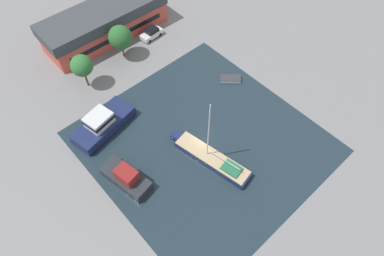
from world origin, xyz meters
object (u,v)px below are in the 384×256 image
sailboat_moored (211,158)px  small_dinghy (231,79)px  warehouse_building (105,22)px  cabin_boat (126,177)px  motor_cruiser (102,124)px  quay_tree_by_water (120,37)px  parked_car (151,33)px  quay_tree_near_building (82,66)px

sailboat_moored → small_dinghy: (13.10, 8.96, -0.36)m
warehouse_building → cabin_boat: (-14.95, -26.91, -1.71)m
motor_cruiser → cabin_boat: motor_cruiser is taller
sailboat_moored → small_dinghy: size_ratio=3.63×
small_dinghy → sailboat_moored: bearing=-12.1°
quay_tree_by_water → warehouse_building: bearing=81.1°
small_dinghy → parked_car: bearing=-126.8°
warehouse_building → cabin_boat: 30.83m
quay_tree_by_water → parked_car: size_ratio=1.41×
parked_car → small_dinghy: bearing=-175.0°
warehouse_building → sailboat_moored: 32.47m
warehouse_building → parked_car: warehouse_building is taller
warehouse_building → sailboat_moored: sailboat_moored is taller
parked_car → motor_cruiser: (-18.13, -11.58, 0.35)m
cabin_boat → quay_tree_by_water: bearing=45.0°
parked_car → sailboat_moored: (-10.13, -26.21, -0.24)m
motor_cruiser → small_dinghy: (21.09, -5.67, -0.95)m
small_dinghy → warehouse_building: bearing=-115.9°
quay_tree_near_building → cabin_boat: quay_tree_near_building is taller
sailboat_moored → cabin_boat: sailboat_moored is taller
parked_car → small_dinghy: size_ratio=1.24×
quay_tree_by_water → parked_car: (6.79, 0.78, -3.27)m
quay_tree_by_water → sailboat_moored: size_ratio=0.48×
small_dinghy → motor_cruiser: bearing=-61.6°
small_dinghy → quay_tree_near_building: bearing=-85.6°
warehouse_building → motor_cruiser: size_ratio=2.23×
quay_tree_by_water → motor_cruiser: size_ratio=0.60×
warehouse_building → sailboat_moored: bearing=-96.8°
warehouse_building → quay_tree_near_building: 12.71m
cabin_boat → motor_cruiser: bearing=64.2°
quay_tree_near_building → motor_cruiser: 10.04m
motor_cruiser → parked_car: bearing=-68.5°
sailboat_moored → motor_cruiser: sailboat_moored is taller
quay_tree_near_building → sailboat_moored: bearing=-78.1°
parked_car → small_dinghy: 17.51m
cabin_boat → small_dinghy: bearing=-1.5°
quay_tree_near_building → parked_car: size_ratio=1.40×
parked_car → cabin_boat: cabin_boat is taller
warehouse_building → small_dinghy: bearing=-68.4°
small_dinghy → cabin_boat: size_ratio=0.47×
warehouse_building → quay_tree_by_water: quay_tree_by_water is taller
warehouse_building → quay_tree_by_water: (-1.05, -6.67, 1.32)m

